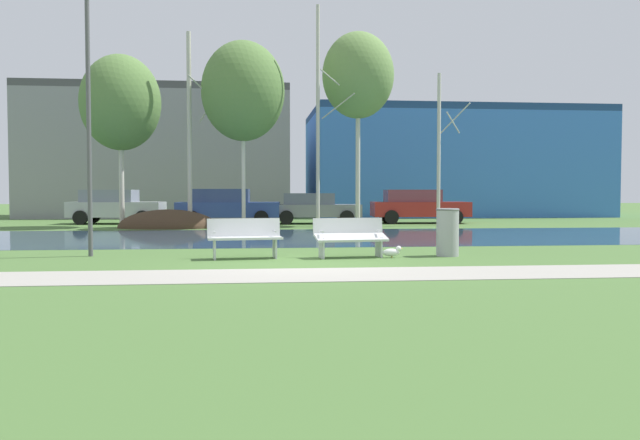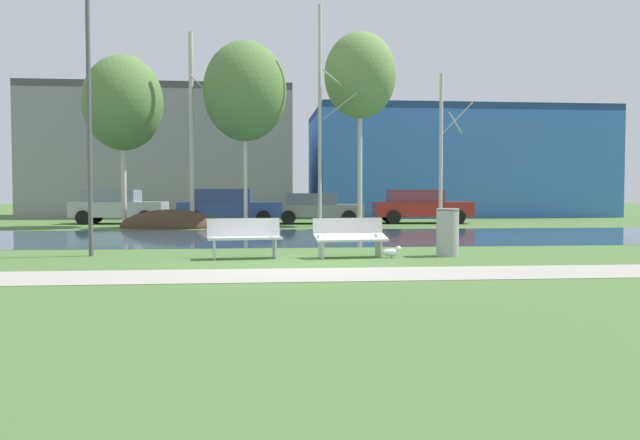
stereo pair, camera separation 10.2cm
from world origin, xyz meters
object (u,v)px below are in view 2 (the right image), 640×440
at_px(seagull, 392,252).
at_px(streetlamp, 88,79).
at_px(bench_right, 350,236).
at_px(parked_van_nearest_silver, 118,206).
at_px(parked_wagon_fourth_red, 420,206).
at_px(trash_bin, 448,232).
at_px(bench_left, 244,237).
at_px(parked_sedan_second_blue, 229,206).
at_px(parked_hatch_third_grey, 316,207).

relative_size(seagull, streetlamp, 0.07).
bearing_deg(bench_right, streetlamp, 171.51).
bearing_deg(parked_van_nearest_silver, parked_wagon_fourth_red, -3.43).
bearing_deg(seagull, parked_wagon_fourth_red, 73.49).
xyz_separation_m(bench_right, trash_bin, (2.24, 0.08, 0.09)).
bearing_deg(bench_right, bench_left, 180.00).
distance_m(streetlamp, parked_sedan_second_blue, 15.21).
height_order(trash_bin, parked_van_nearest_silver, parked_van_nearest_silver).
bearing_deg(trash_bin, parked_hatch_third_grey, 95.87).
xyz_separation_m(parked_van_nearest_silver, parked_hatch_third_grey, (9.10, -0.77, -0.07)).
xyz_separation_m(seagull, streetlamp, (-6.70, 1.04, 3.85)).
xyz_separation_m(streetlamp, parked_van_nearest_silver, (-2.65, 15.41, -3.17)).
xyz_separation_m(parked_van_nearest_silver, parked_wagon_fourth_red, (13.98, -0.84, 0.00)).
height_order(parked_hatch_third_grey, parked_wagon_fourth_red, parked_wagon_fourth_red).
height_order(trash_bin, parked_sedan_second_blue, parked_sedan_second_blue).
relative_size(parked_sedan_second_blue, parked_wagon_fourth_red, 1.03).
relative_size(bench_left, bench_right, 1.00).
xyz_separation_m(bench_left, parked_van_nearest_silver, (-6.12, 16.27, 0.34)).
bearing_deg(parked_sedan_second_blue, bench_left, -86.21).
xyz_separation_m(streetlamp, parked_wagon_fourth_red, (11.33, 14.57, -3.17)).
relative_size(bench_left, parked_van_nearest_silver, 0.39).
bearing_deg(parked_hatch_third_grey, seagull, -89.08).
relative_size(seagull, parked_sedan_second_blue, 0.10).
relative_size(bench_left, trash_bin, 1.53).
distance_m(seagull, parked_sedan_second_blue, 16.31).
height_order(bench_right, parked_hatch_third_grey, parked_hatch_third_grey).
height_order(bench_right, parked_sedan_second_blue, parked_sedan_second_blue).
bearing_deg(bench_left, parked_wagon_fourth_red, 63.01).
height_order(seagull, parked_hatch_third_grey, parked_hatch_third_grey).
relative_size(bench_left, seagull, 3.63).
distance_m(streetlamp, parked_wagon_fourth_red, 18.73).
distance_m(bench_left, parked_van_nearest_silver, 17.39).
bearing_deg(parked_hatch_third_grey, bench_left, -100.88).
bearing_deg(parked_wagon_fourth_red, trash_bin, -102.11).
bearing_deg(parked_sedan_second_blue, parked_van_nearest_silver, 171.87).
distance_m(bench_right, parked_wagon_fourth_red, 16.40).
bearing_deg(parked_sedan_second_blue, bench_right, -77.83).
bearing_deg(bench_right, parked_sedan_second_blue, 102.17).
height_order(trash_bin, parked_wagon_fourth_red, parked_wagon_fourth_red).
bearing_deg(parked_wagon_fourth_red, seagull, -106.51).
bearing_deg(bench_right, trash_bin, 2.12).
bearing_deg(seagull, trash_bin, 11.10).
distance_m(seagull, parked_van_nearest_silver, 18.94).
bearing_deg(parked_sedan_second_blue, parked_wagon_fourth_red, -0.71).
height_order(trash_bin, seagull, trash_bin).
bearing_deg(parked_wagon_fourth_red, streetlamp, -127.87).
relative_size(parked_van_nearest_silver, parked_wagon_fourth_red, 0.93).
xyz_separation_m(parked_sedan_second_blue, parked_wagon_fourth_red, (8.89, -0.11, -0.01)).
bearing_deg(seagull, bench_left, 176.84).
bearing_deg(streetlamp, trash_bin, -5.56).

